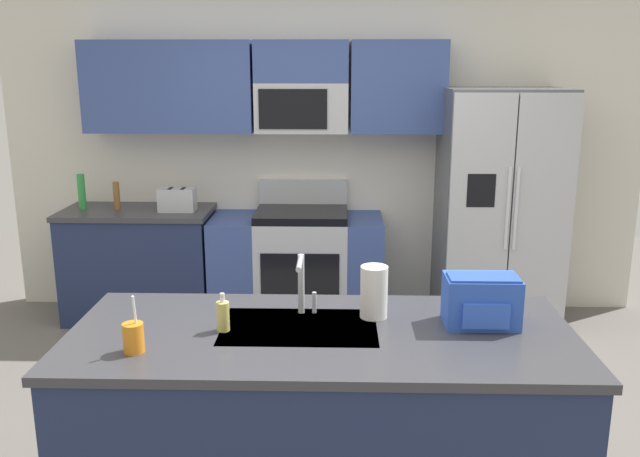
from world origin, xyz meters
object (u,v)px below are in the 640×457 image
(drink_cup_orange, at_px, (133,337))
(bottle_green, at_px, (82,192))
(range_oven, at_px, (297,265))
(paper_towel_roll, at_px, (374,292))
(soap_dispenser, at_px, (223,316))
(toaster, at_px, (177,200))
(refrigerator, at_px, (499,210))
(backpack, at_px, (481,300))
(sink_faucet, at_px, (302,280))
(pepper_mill, at_px, (117,196))

(drink_cup_orange, bearing_deg, bottle_green, 114.48)
(range_oven, xyz_separation_m, paper_towel_roll, (0.49, -2.27, 0.58))
(soap_dispenser, bearing_deg, toaster, 107.73)
(refrigerator, relative_size, drink_cup_orange, 7.69)
(backpack, bearing_deg, drink_cup_orange, -167.37)
(sink_faucet, bearing_deg, pepper_mill, 125.29)
(pepper_mill, distance_m, backpack, 3.34)
(backpack, bearing_deg, paper_towel_roll, 170.02)
(range_oven, height_order, bottle_green, bottle_green)
(refrigerator, xyz_separation_m, paper_towel_roll, (-1.08, -2.19, 0.09))
(refrigerator, distance_m, backpack, 2.36)
(pepper_mill, xyz_separation_m, drink_cup_orange, (0.94, -2.67, -0.05))
(pepper_mill, xyz_separation_m, paper_towel_roll, (1.92, -2.26, 0.01))
(drink_cup_orange, bearing_deg, range_oven, 79.63)
(refrigerator, relative_size, soap_dispenser, 10.88)
(drink_cup_orange, bearing_deg, soap_dispenser, 35.42)
(range_oven, height_order, sink_faucet, sink_faucet)
(bottle_green, distance_m, drink_cup_orange, 2.95)
(range_oven, height_order, refrigerator, refrigerator)
(toaster, relative_size, pepper_mill, 1.28)
(soap_dispenser, bearing_deg, range_oven, 86.04)
(refrigerator, relative_size, paper_towel_roll, 7.71)
(sink_faucet, relative_size, soap_dispenser, 1.66)
(soap_dispenser, height_order, backpack, backpack)
(drink_cup_orange, height_order, soap_dispenser, drink_cup_orange)
(refrigerator, height_order, paper_towel_roll, refrigerator)
(soap_dispenser, bearing_deg, refrigerator, 53.80)
(pepper_mill, bearing_deg, toaster, -5.77)
(refrigerator, bearing_deg, toaster, 179.55)
(refrigerator, distance_m, bottle_green, 3.28)
(range_oven, distance_m, backpack, 2.60)
(range_oven, bearing_deg, soap_dispenser, -93.96)
(drink_cup_orange, bearing_deg, refrigerator, 51.66)
(sink_faucet, bearing_deg, paper_towel_roll, -2.94)
(bottle_green, distance_m, backpack, 3.56)
(drink_cup_orange, distance_m, soap_dispenser, 0.39)
(refrigerator, distance_m, soap_dispenser, 2.94)
(backpack, bearing_deg, range_oven, 112.11)
(range_oven, relative_size, bottle_green, 4.86)
(paper_towel_roll, bearing_deg, toaster, 122.71)
(paper_towel_roll, bearing_deg, drink_cup_orange, -157.46)
(toaster, xyz_separation_m, backpack, (1.89, -2.30, 0.03))
(sink_faucet, bearing_deg, soap_dispenser, -149.55)
(drink_cup_orange, bearing_deg, toaster, 99.65)
(range_oven, distance_m, toaster, 1.08)
(bottle_green, xyz_separation_m, backpack, (2.66, -2.36, -0.02))
(bottle_green, distance_m, soap_dispenser, 2.90)
(drink_cup_orange, relative_size, soap_dispenser, 1.42)
(refrigerator, relative_size, pepper_mill, 8.45)
(refrigerator, xyz_separation_m, pepper_mill, (-3.00, 0.07, 0.08))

